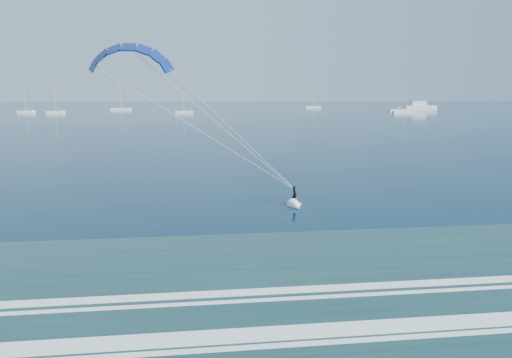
{
  "coord_description": "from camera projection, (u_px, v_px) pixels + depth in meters",
  "views": [
    {
      "loc": [
        1.94,
        -11.44,
        9.79
      ],
      "look_at": [
        6.1,
        23.57,
        3.02
      ],
      "focal_mm": 32.0,
      "sensor_mm": 36.0,
      "label": 1
    }
  ],
  "objects": [
    {
      "name": "sailboat_8",
      "position": [
        56.0,
        112.0,
        204.92
      ],
      "size": [
        7.52,
        2.4,
        11.86
      ],
      "color": "silver",
      "rests_on": "ground"
    },
    {
      "name": "kitesurfer_rig",
      "position": [
        217.0,
        123.0,
        36.25
      ],
      "size": [
        18.07,
        5.71,
        14.31
      ],
      "color": "orange",
      "rests_on": "ground"
    },
    {
      "name": "sailboat_3",
      "position": [
        184.0,
        112.0,
        207.29
      ],
      "size": [
        7.5,
        2.4,
        10.57
      ],
      "color": "silver",
      "rests_on": "ground"
    },
    {
      "name": "sailboat_1",
      "position": [
        26.0,
        112.0,
        209.0
      ],
      "size": [
        7.26,
        2.4,
        10.16
      ],
      "color": "silver",
      "rests_on": "ground"
    },
    {
      "name": "sailboat_5",
      "position": [
        398.0,
        110.0,
        225.85
      ],
      "size": [
        9.47,
        2.4,
        12.82
      ],
      "color": "silver",
      "rests_on": "ground"
    },
    {
      "name": "sailboat_2",
      "position": [
        121.0,
        109.0,
        241.69
      ],
      "size": [
        10.34,
        2.4,
        13.71
      ],
      "color": "silver",
      "rests_on": "ground"
    },
    {
      "name": "sailboat_6",
      "position": [
        404.0,
        112.0,
        203.77
      ],
      "size": [
        10.55,
        2.4,
        14.05
      ],
      "color": "silver",
      "rests_on": "ground"
    },
    {
      "name": "motor_yacht",
      "position": [
        419.0,
        107.0,
        242.76
      ],
      "size": [
        17.05,
        4.55,
        6.77
      ],
      "color": "silver",
      "rests_on": "ground"
    },
    {
      "name": "sailboat_4",
      "position": [
        313.0,
        107.0,
        271.89
      ],
      "size": [
        9.48,
        2.4,
        12.78
      ],
      "color": "silver",
      "rests_on": "ground"
    }
  ]
}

